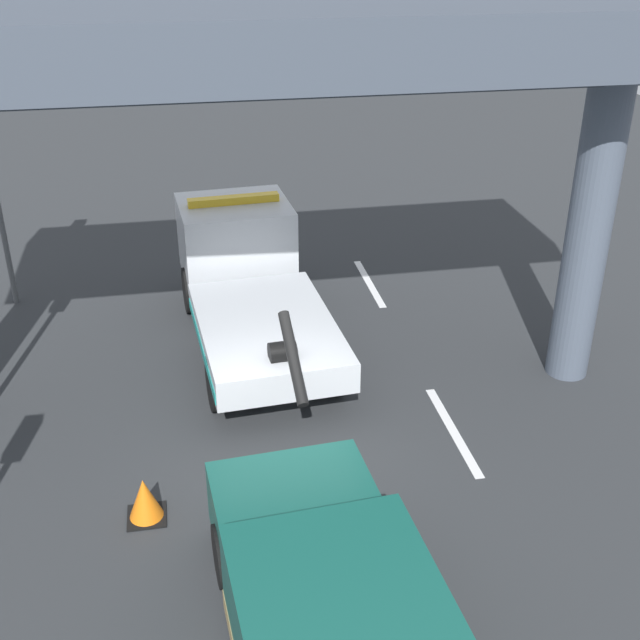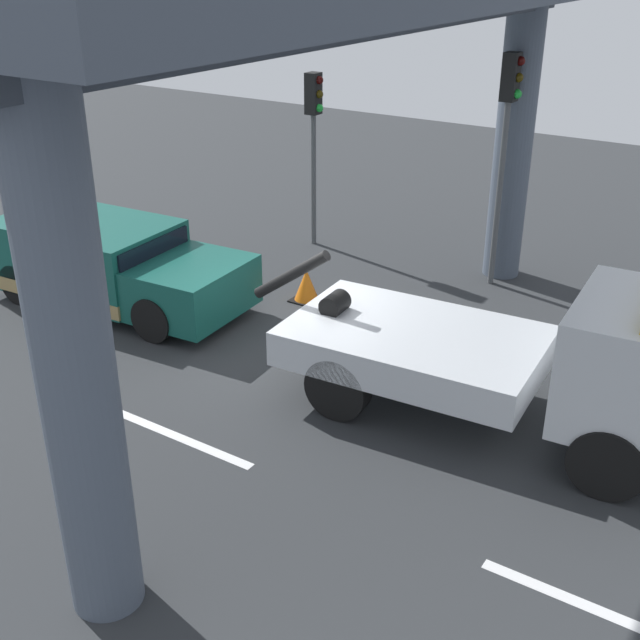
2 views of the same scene
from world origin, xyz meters
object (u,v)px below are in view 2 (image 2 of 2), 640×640
(tow_truck_white, at_px, (542,359))
(traffic_light_far, at_px, (507,121))
(towed_van_green, at_px, (110,265))
(traffic_light_near, at_px, (314,122))
(traffic_cone_orange, at_px, (306,286))

(tow_truck_white, xyz_separation_m, traffic_light_far, (-2.69, 4.99, 2.19))
(tow_truck_white, distance_m, towed_van_green, 8.67)
(traffic_light_near, bearing_deg, traffic_light_far, 0.00)
(tow_truck_white, xyz_separation_m, traffic_cone_orange, (-5.45, 2.09, -0.88))
(towed_van_green, bearing_deg, traffic_light_near, 73.76)
(towed_van_green, relative_size, traffic_light_far, 1.14)
(traffic_light_far, xyz_separation_m, traffic_cone_orange, (-2.76, -2.90, -3.07))
(tow_truck_white, height_order, towed_van_green, tow_truck_white)
(traffic_light_near, height_order, traffic_cone_orange, traffic_light_near)
(towed_van_green, xyz_separation_m, traffic_cone_orange, (3.21, 2.15, -0.46))
(traffic_cone_orange, bearing_deg, towed_van_green, -146.19)
(tow_truck_white, bearing_deg, traffic_cone_orange, 159.02)
(towed_van_green, xyz_separation_m, traffic_light_far, (5.97, 5.05, 2.61))
(tow_truck_white, distance_m, traffic_light_near, 8.91)
(tow_truck_white, height_order, traffic_cone_orange, tow_truck_white)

